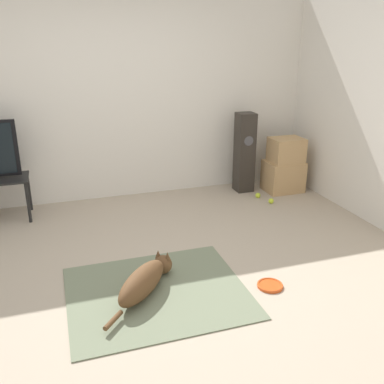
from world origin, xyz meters
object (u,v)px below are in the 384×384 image
at_px(tennis_ball_by_boxes, 258,195).
at_px(floor_speaker, 244,153).
at_px(tennis_ball_near_speaker, 271,201).
at_px(dog, 145,280).
at_px(cardboard_box_upper, 286,150).
at_px(cardboard_box_lower, 283,176).
at_px(frisbee, 270,285).

bearing_deg(tennis_ball_by_boxes, floor_speaker, 100.18).
bearing_deg(tennis_ball_near_speaker, tennis_ball_by_boxes, 106.09).
bearing_deg(dog, cardboard_box_upper, 38.46).
relative_size(cardboard_box_lower, cardboard_box_upper, 1.16).
bearing_deg(tennis_ball_near_speaker, dog, -142.74).
xyz_separation_m(floor_speaker, tennis_ball_by_boxes, (0.06, -0.33, -0.49)).
bearing_deg(tennis_ball_near_speaker, cardboard_box_upper, 43.96).
bearing_deg(frisbee, dog, 167.04).
height_order(dog, frisbee, dog).
bearing_deg(tennis_ball_by_boxes, frisbee, -113.67).
relative_size(tennis_ball_by_boxes, tennis_ball_near_speaker, 1.00).
relative_size(cardboard_box_lower, tennis_ball_by_boxes, 7.31).
height_order(dog, cardboard_box_upper, cardboard_box_upper).
bearing_deg(frisbee, cardboard_box_upper, 57.90).
height_order(floor_speaker, tennis_ball_near_speaker, floor_speaker).
height_order(tennis_ball_by_boxes, tennis_ball_near_speaker, same).
height_order(frisbee, tennis_ball_by_boxes, tennis_ball_by_boxes).
bearing_deg(cardboard_box_upper, tennis_ball_near_speaker, -136.04).
relative_size(cardboard_box_upper, tennis_ball_by_boxes, 6.32).
xyz_separation_m(cardboard_box_upper, floor_speaker, (-0.51, 0.20, -0.04)).
height_order(frisbee, floor_speaker, floor_speaker).
xyz_separation_m(dog, tennis_ball_near_speaker, (1.92, 1.46, -0.09)).
relative_size(dog, floor_speaker, 0.74).
bearing_deg(floor_speaker, frisbee, -109.17).
bearing_deg(frisbee, tennis_ball_by_boxes, 66.33).
bearing_deg(cardboard_box_upper, frisbee, -122.10).
xyz_separation_m(dog, cardboard_box_upper, (2.30, 1.83, 0.44)).
distance_m(frisbee, tennis_ball_by_boxes, 2.10).
relative_size(floor_speaker, tennis_ball_near_speaker, 15.88).
xyz_separation_m(frisbee, floor_speaker, (0.78, 2.26, 0.51)).
height_order(floor_speaker, tennis_ball_by_boxes, floor_speaker).
bearing_deg(dog, cardboard_box_lower, 38.84).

